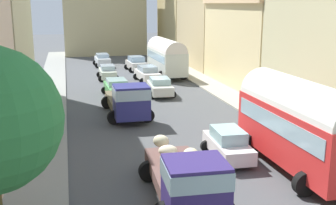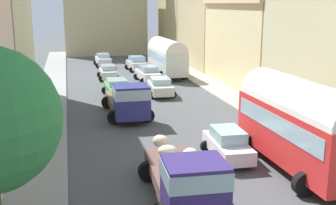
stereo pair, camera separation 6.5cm
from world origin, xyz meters
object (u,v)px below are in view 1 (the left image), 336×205
at_px(car_0, 117,88).
at_px(car_4, 160,86).
at_px(cargo_truck_0, 187,178).
at_px(car_5, 147,74).
at_px(car_6, 136,64).
at_px(pedestrian_0, 51,92).
at_px(car_2, 102,60).
at_px(parked_bus_1, 166,56).
at_px(car_3, 228,144).
at_px(car_1, 108,72).
at_px(parked_bus_0, 300,121).
at_px(cargo_truck_1, 128,100).
at_px(pedestrian_3, 40,97).

xyz_separation_m(car_0, car_4, (3.57, -0.43, 0.01)).
bearing_deg(cargo_truck_0, car_5, 82.26).
xyz_separation_m(car_5, car_6, (0.05, 7.04, 0.05)).
bearing_deg(pedestrian_0, car_2, 74.23).
xyz_separation_m(parked_bus_1, car_6, (-2.48, 4.45, -1.35)).
relative_size(cargo_truck_0, car_4, 1.60).
distance_m(parked_bus_1, car_2, 10.73).
distance_m(car_0, pedestrian_0, 5.55).
height_order(car_0, car_3, car_3).
bearing_deg(car_2, car_1, -91.83).
distance_m(parked_bus_1, car_5, 3.89).
height_order(parked_bus_0, car_0, parked_bus_0).
bearing_deg(car_2, pedestrian_0, -105.77).
xyz_separation_m(cargo_truck_0, car_5, (3.60, 26.48, -0.47)).
distance_m(parked_bus_0, pedestrian_0, 19.56).
bearing_deg(car_6, parked_bus_0, -85.54).
bearing_deg(cargo_truck_0, car_3, 52.84).
relative_size(parked_bus_1, cargo_truck_1, 1.16).
bearing_deg(parked_bus_1, car_6, 119.16).
relative_size(car_3, car_5, 0.87).
xyz_separation_m(car_2, car_6, (3.49, -4.36, 0.03)).
bearing_deg(parked_bus_0, pedestrian_0, 125.91).
bearing_deg(car_0, parked_bus_0, -70.59).
xyz_separation_m(parked_bus_1, car_0, (-6.32, -8.83, -1.43)).
bearing_deg(pedestrian_3, parked_bus_1, 45.10).
distance_m(cargo_truck_1, car_6, 20.78).
height_order(pedestrian_0, pedestrian_3, pedestrian_3).
xyz_separation_m(car_0, car_2, (0.35, 17.63, 0.05)).
distance_m(car_0, car_1, 8.31).
xyz_separation_m(cargo_truck_1, pedestrian_0, (-5.09, 5.17, -0.27)).
bearing_deg(car_4, cargo_truck_0, -99.68).
xyz_separation_m(car_4, pedestrian_0, (-8.76, -1.53, 0.25)).
distance_m(car_1, car_3, 24.29).
distance_m(parked_bus_1, cargo_truck_1, 17.22).
bearing_deg(car_4, pedestrian_3, -162.19).
relative_size(cargo_truck_1, car_2, 1.78).
relative_size(parked_bus_1, car_0, 1.92).
relative_size(parked_bus_1, car_5, 1.88).
height_order(cargo_truck_0, cargo_truck_1, cargo_truck_1).
bearing_deg(car_6, pedestrian_0, -120.66).
bearing_deg(car_4, cargo_truck_1, -118.65).
bearing_deg(car_3, cargo_truck_1, 113.41).
bearing_deg(car_3, pedestrian_3, 128.03).
xyz_separation_m(parked_bus_0, car_2, (-5.91, 35.40, -1.54)).
height_order(cargo_truck_1, pedestrian_0, cargo_truck_1).
relative_size(car_2, car_5, 0.91).
height_order(parked_bus_0, car_2, parked_bus_0).
height_order(parked_bus_1, cargo_truck_1, parked_bus_1).
relative_size(car_0, car_2, 1.07).
bearing_deg(parked_bus_0, cargo_truck_0, -157.78).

